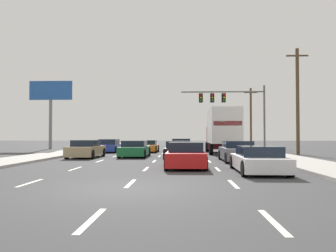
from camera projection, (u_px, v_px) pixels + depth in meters
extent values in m
plane|color=#3D3D3F|center=(165.00, 151.00, 35.39)|extent=(140.00, 140.00, 0.00)
cube|color=#B2AFA8|center=(261.00, 153.00, 30.06)|extent=(3.18, 80.00, 0.14)
cube|color=#B2AFA8|center=(66.00, 153.00, 30.74)|extent=(3.18, 80.00, 0.14)
cube|color=silver|center=(30.00, 183.00, 11.71)|extent=(0.14, 2.00, 0.01)
cube|color=silver|center=(75.00, 169.00, 16.71)|extent=(0.14, 2.00, 0.01)
cube|color=silver|center=(100.00, 161.00, 21.70)|extent=(0.14, 2.00, 0.01)
cube|color=silver|center=(115.00, 156.00, 26.69)|extent=(0.14, 2.00, 0.01)
cube|color=silver|center=(126.00, 153.00, 31.69)|extent=(0.14, 2.00, 0.01)
cube|color=silver|center=(133.00, 150.00, 36.68)|extent=(0.14, 2.00, 0.01)
cube|color=silver|center=(139.00, 149.00, 41.68)|extent=(0.14, 2.00, 0.01)
cube|color=silver|center=(144.00, 147.00, 46.67)|extent=(0.14, 2.00, 0.01)
cube|color=silver|center=(147.00, 146.00, 51.67)|extent=(0.14, 2.00, 0.01)
cube|color=silver|center=(150.00, 145.00, 56.66)|extent=(0.14, 2.00, 0.01)
cube|color=silver|center=(153.00, 144.00, 61.65)|extent=(0.14, 2.00, 0.01)
cube|color=silver|center=(92.00, 220.00, 6.58)|extent=(0.14, 2.00, 0.01)
cube|color=silver|center=(130.00, 183.00, 11.58)|extent=(0.14, 2.00, 0.01)
cube|color=silver|center=(146.00, 169.00, 16.57)|extent=(0.14, 2.00, 0.01)
cube|color=silver|center=(154.00, 161.00, 21.56)|extent=(0.14, 2.00, 0.01)
cube|color=silver|center=(159.00, 156.00, 26.56)|extent=(0.14, 2.00, 0.01)
cube|color=silver|center=(163.00, 153.00, 31.55)|extent=(0.14, 2.00, 0.01)
cube|color=silver|center=(166.00, 151.00, 36.55)|extent=(0.14, 2.00, 0.01)
cube|color=silver|center=(168.00, 149.00, 41.54)|extent=(0.14, 2.00, 0.01)
cube|color=silver|center=(169.00, 147.00, 46.54)|extent=(0.14, 2.00, 0.01)
cube|color=silver|center=(170.00, 146.00, 51.53)|extent=(0.14, 2.00, 0.01)
cube|color=silver|center=(171.00, 145.00, 56.52)|extent=(0.14, 2.00, 0.01)
cube|color=silver|center=(172.00, 144.00, 61.52)|extent=(0.14, 2.00, 0.01)
cube|color=silver|center=(273.00, 222.00, 6.45)|extent=(0.14, 2.00, 0.01)
cube|color=silver|center=(233.00, 184.00, 11.44)|extent=(0.14, 2.00, 0.01)
cube|color=silver|center=(218.00, 169.00, 16.44)|extent=(0.14, 2.00, 0.01)
cube|color=silver|center=(209.00, 161.00, 21.43)|extent=(0.14, 2.00, 0.01)
cube|color=silver|center=(204.00, 156.00, 26.42)|extent=(0.14, 2.00, 0.01)
cube|color=silver|center=(201.00, 153.00, 31.42)|extent=(0.14, 2.00, 0.01)
cube|color=silver|center=(198.00, 151.00, 36.41)|extent=(0.14, 2.00, 0.01)
cube|color=silver|center=(196.00, 149.00, 41.41)|extent=(0.14, 2.00, 0.01)
cube|color=silver|center=(195.00, 147.00, 46.40)|extent=(0.14, 2.00, 0.01)
cube|color=silver|center=(193.00, 146.00, 51.39)|extent=(0.14, 2.00, 0.01)
cube|color=silver|center=(192.00, 145.00, 56.39)|extent=(0.14, 2.00, 0.01)
cube|color=silver|center=(191.00, 144.00, 61.38)|extent=(0.14, 2.00, 0.01)
cube|color=#1E389E|center=(110.00, 147.00, 33.18)|extent=(1.84, 4.53, 0.62)
cube|color=#192333|center=(109.00, 142.00, 32.86)|extent=(1.60, 2.10, 0.49)
cylinder|color=black|center=(105.00, 148.00, 34.92)|extent=(0.23, 0.64, 0.64)
cylinder|color=black|center=(122.00, 148.00, 34.84)|extent=(0.23, 0.64, 0.64)
cylinder|color=black|center=(97.00, 149.00, 31.52)|extent=(0.23, 0.64, 0.64)
cylinder|color=black|center=(115.00, 150.00, 31.43)|extent=(0.23, 0.64, 0.64)
cube|color=tan|center=(86.00, 151.00, 25.08)|extent=(1.90, 4.34, 0.68)
cube|color=#192333|center=(86.00, 143.00, 25.01)|extent=(1.65, 2.06, 0.44)
cylinder|color=black|center=(81.00, 152.00, 26.73)|extent=(0.23, 0.64, 0.64)
cylinder|color=black|center=(103.00, 152.00, 26.64)|extent=(0.23, 0.64, 0.64)
cylinder|color=black|center=(67.00, 154.00, 23.51)|extent=(0.23, 0.64, 0.64)
cylinder|color=black|center=(92.00, 154.00, 23.42)|extent=(0.23, 0.64, 0.64)
cube|color=orange|center=(148.00, 148.00, 33.50)|extent=(1.84, 4.18, 0.57)
cube|color=#192333|center=(148.00, 142.00, 33.47)|extent=(1.60, 1.96, 0.42)
cylinder|color=black|center=(141.00, 148.00, 35.07)|extent=(0.23, 0.64, 0.64)
cylinder|color=black|center=(158.00, 148.00, 34.99)|extent=(0.23, 0.64, 0.64)
cylinder|color=black|center=(137.00, 149.00, 32.02)|extent=(0.23, 0.64, 0.64)
cylinder|color=black|center=(155.00, 149.00, 31.93)|extent=(0.23, 0.64, 0.64)
cube|color=#196B38|center=(135.00, 151.00, 25.95)|extent=(1.92, 4.43, 0.63)
cube|color=#192333|center=(135.00, 144.00, 25.80)|extent=(1.67, 2.19, 0.44)
cylinder|color=black|center=(127.00, 151.00, 27.64)|extent=(0.23, 0.64, 0.64)
cylinder|color=black|center=(149.00, 152.00, 27.56)|extent=(0.23, 0.64, 0.64)
cylinder|color=black|center=(119.00, 154.00, 24.34)|extent=(0.23, 0.64, 0.64)
cylinder|color=black|center=(144.00, 154.00, 24.25)|extent=(0.23, 0.64, 0.64)
cube|color=#141E4C|center=(181.00, 147.00, 32.95)|extent=(1.93, 4.25, 0.64)
cube|color=#192333|center=(181.00, 141.00, 32.91)|extent=(1.68, 2.13, 0.51)
cylinder|color=black|center=(173.00, 148.00, 34.55)|extent=(0.23, 0.64, 0.64)
cylinder|color=black|center=(190.00, 148.00, 34.45)|extent=(0.23, 0.64, 0.64)
cylinder|color=black|center=(171.00, 150.00, 31.43)|extent=(0.23, 0.64, 0.64)
cylinder|color=black|center=(191.00, 150.00, 31.34)|extent=(0.23, 0.64, 0.64)
cube|color=black|center=(179.00, 152.00, 24.76)|extent=(1.92, 4.50, 0.59)
cube|color=#192333|center=(178.00, 144.00, 24.51)|extent=(1.67, 2.29, 0.47)
cylinder|color=black|center=(167.00, 152.00, 26.49)|extent=(0.22, 0.64, 0.64)
cylinder|color=black|center=(191.00, 152.00, 26.41)|extent=(0.22, 0.64, 0.64)
cylinder|color=black|center=(165.00, 155.00, 23.11)|extent=(0.22, 0.64, 0.64)
cylinder|color=black|center=(191.00, 155.00, 23.03)|extent=(0.22, 0.64, 0.64)
cube|color=red|center=(186.00, 158.00, 17.38)|extent=(1.90, 4.46, 0.66)
cube|color=#192333|center=(186.00, 147.00, 17.33)|extent=(1.66, 2.15, 0.46)
cylinder|color=black|center=(170.00, 159.00, 19.09)|extent=(0.22, 0.64, 0.64)
cylinder|color=black|center=(202.00, 159.00, 19.01)|extent=(0.22, 0.64, 0.64)
cylinder|color=black|center=(167.00, 164.00, 15.75)|extent=(0.22, 0.64, 0.64)
cylinder|color=black|center=(205.00, 164.00, 15.67)|extent=(0.22, 0.64, 0.64)
cube|color=white|center=(224.00, 126.00, 29.56)|extent=(2.45, 5.69, 2.89)
cube|color=red|center=(228.00, 123.00, 26.75)|extent=(2.17, 0.06, 0.36)
cube|color=maroon|center=(219.00, 138.00, 33.33)|extent=(2.33, 1.95, 2.12)
cylinder|color=black|center=(207.00, 147.00, 33.36)|extent=(0.31, 0.96, 0.96)
cylinder|color=black|center=(231.00, 147.00, 33.25)|extent=(0.31, 0.96, 0.96)
cylinder|color=black|center=(211.00, 149.00, 28.43)|extent=(0.31, 0.96, 0.96)
cylinder|color=black|center=(239.00, 149.00, 28.32)|extent=(0.31, 0.96, 0.96)
cube|color=slate|center=(238.00, 154.00, 21.32)|extent=(1.88, 4.34, 0.70)
cube|color=#192333|center=(237.00, 144.00, 21.40)|extent=(1.65, 2.12, 0.42)
cylinder|color=black|center=(220.00, 155.00, 22.96)|extent=(0.22, 0.64, 0.64)
cylinder|color=black|center=(247.00, 155.00, 22.90)|extent=(0.22, 0.64, 0.64)
cylinder|color=black|center=(227.00, 158.00, 19.73)|extent=(0.22, 0.64, 0.64)
cylinder|color=black|center=(258.00, 158.00, 19.67)|extent=(0.22, 0.64, 0.64)
cube|color=white|center=(258.00, 162.00, 15.10)|extent=(1.93, 4.63, 0.57)
cube|color=#192333|center=(259.00, 151.00, 14.96)|extent=(1.67, 2.32, 0.43)
cylinder|color=black|center=(233.00, 162.00, 16.89)|extent=(0.23, 0.64, 0.64)
cylinder|color=black|center=(269.00, 162.00, 16.79)|extent=(0.23, 0.64, 0.64)
cylinder|color=black|center=(244.00, 169.00, 13.40)|extent=(0.23, 0.64, 0.64)
cylinder|color=black|center=(290.00, 169.00, 13.30)|extent=(0.23, 0.64, 0.64)
cylinder|color=#595B56|center=(264.00, 118.00, 36.91)|extent=(0.20, 0.20, 6.92)
cylinder|color=#595B56|center=(223.00, 92.00, 37.16)|extent=(8.82, 0.14, 0.14)
cube|color=black|center=(224.00, 98.00, 37.14)|extent=(0.40, 0.56, 0.95)
sphere|color=red|center=(224.00, 95.00, 36.84)|extent=(0.20, 0.20, 0.20)
sphere|color=orange|center=(224.00, 98.00, 36.83)|extent=(0.20, 0.20, 0.20)
sphere|color=green|center=(224.00, 100.00, 36.82)|extent=(0.20, 0.20, 0.20)
cube|color=black|center=(212.00, 98.00, 37.18)|extent=(0.40, 0.56, 0.95)
sphere|color=red|center=(212.00, 95.00, 36.88)|extent=(0.20, 0.20, 0.20)
sphere|color=orange|center=(212.00, 98.00, 36.88)|extent=(0.20, 0.20, 0.20)
sphere|color=green|center=(212.00, 100.00, 36.87)|extent=(0.20, 0.20, 0.20)
cube|color=black|center=(201.00, 98.00, 37.23)|extent=(0.40, 0.56, 0.95)
sphere|color=red|center=(201.00, 95.00, 36.93)|extent=(0.20, 0.20, 0.20)
sphere|color=orange|center=(201.00, 98.00, 36.92)|extent=(0.20, 0.20, 0.20)
sphere|color=green|center=(201.00, 100.00, 36.92)|extent=(0.20, 0.20, 0.20)
cylinder|color=brown|center=(298.00, 101.00, 28.73)|extent=(0.28, 0.28, 8.81)
cube|color=brown|center=(297.00, 56.00, 28.83)|extent=(1.80, 0.12, 0.12)
cylinder|color=brown|center=(251.00, 118.00, 47.19)|extent=(0.28, 0.28, 8.02)
cube|color=brown|center=(251.00, 93.00, 47.28)|extent=(1.80, 0.12, 0.12)
cylinder|color=slate|center=(51.00, 124.00, 40.55)|extent=(0.36, 0.36, 5.75)
cube|color=#2659A5|center=(51.00, 90.00, 40.66)|extent=(5.02, 0.20, 2.21)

